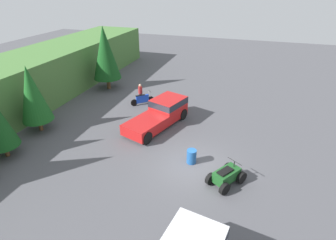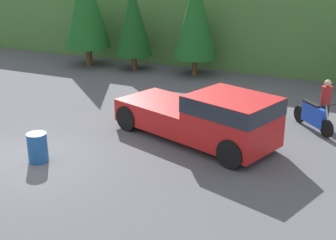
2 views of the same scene
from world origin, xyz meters
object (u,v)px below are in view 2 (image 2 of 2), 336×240
at_px(pickup_truck_red, 208,116).
at_px(dirt_bike, 313,117).
at_px(steel_barrel, 38,148).
at_px(rider_person, 326,102).

relative_size(pickup_truck_red, dirt_bike, 3.60).
bearing_deg(dirt_bike, steel_barrel, -92.29).
relative_size(dirt_bike, rider_person, 0.94).
height_order(pickup_truck_red, rider_person, pickup_truck_red).
bearing_deg(steel_barrel, pickup_truck_red, 39.53).
relative_size(rider_person, steel_barrel, 1.98).
relative_size(pickup_truck_red, rider_person, 3.38).
height_order(pickup_truck_red, steel_barrel, pickup_truck_red).
bearing_deg(rider_person, dirt_bike, -103.93).
distance_m(pickup_truck_red, steel_barrel, 5.29).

